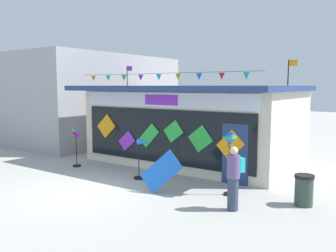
# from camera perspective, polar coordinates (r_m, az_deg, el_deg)

# --- Properties ---
(ground_plane) EXTENTS (80.00, 80.00, 0.00)m
(ground_plane) POSITION_cam_1_polar(r_m,az_deg,el_deg) (11.52, -13.05, -9.97)
(ground_plane) COLOR #ADAAA5
(kite_shop_building) EXTENTS (8.59, 5.86, 4.17)m
(kite_shop_building) POSITION_cam_1_polar(r_m,az_deg,el_deg) (15.25, 4.32, 0.46)
(kite_shop_building) COLOR beige
(kite_shop_building) RESTS_ON ground_plane
(wind_spinner_far_left) EXTENTS (0.37, 0.33, 1.53)m
(wind_spinner_far_left) POSITION_cam_1_polar(r_m,az_deg,el_deg) (14.67, -14.55, -2.66)
(wind_spinner_far_left) COLOR black
(wind_spinner_far_left) RESTS_ON ground_plane
(wind_spinner_left) EXTENTS (0.71, 0.37, 1.43)m
(wind_spinner_left) POSITION_cam_1_polar(r_m,az_deg,el_deg) (12.27, -4.05, -4.07)
(wind_spinner_left) COLOR black
(wind_spinner_left) RESTS_ON ground_plane
(wind_spinner_center_left) EXTENTS (0.31, 0.31, 1.88)m
(wind_spinner_center_left) POSITION_cam_1_polar(r_m,az_deg,el_deg) (10.60, 9.84, -3.19)
(wind_spinner_center_left) COLOR black
(wind_spinner_center_left) RESTS_ON ground_plane
(person_near_camera) EXTENTS (0.41, 0.48, 1.68)m
(person_near_camera) POSITION_cam_1_polar(r_m,az_deg,el_deg) (9.44, 10.48, -7.99)
(person_near_camera) COLOR #333D56
(person_near_camera) RESTS_ON ground_plane
(trash_bin) EXTENTS (0.52, 0.52, 0.85)m
(trash_bin) POSITION_cam_1_polar(r_m,az_deg,el_deg) (10.42, 20.91, -9.54)
(trash_bin) COLOR #2D4238
(trash_bin) RESTS_ON ground_plane
(display_kite_on_ground) EXTENTS (1.33, 0.40, 1.33)m
(display_kite_on_ground) POSITION_cam_1_polar(r_m,az_deg,el_deg) (10.79, -1.07, -7.29)
(display_kite_on_ground) COLOR blue
(display_kite_on_ground) RESTS_ON ground_plane
(neighbour_building) EXTENTS (6.52, 9.76, 4.95)m
(neighbour_building) POSITION_cam_1_polar(r_m,az_deg,el_deg) (22.19, -12.51, 4.35)
(neighbour_building) COLOR #99999E
(neighbour_building) RESTS_ON ground_plane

